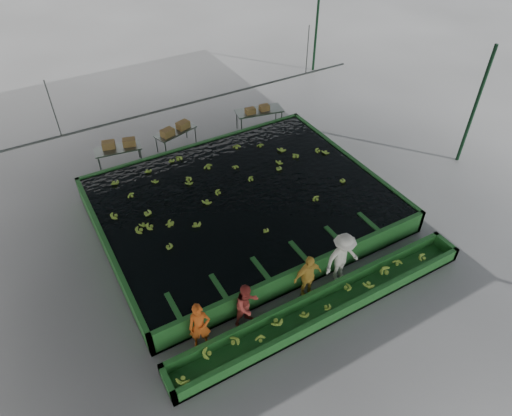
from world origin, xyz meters
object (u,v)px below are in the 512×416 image
sorting_trough (325,306)px  box_stack_left (120,146)px  worker_c (308,277)px  packing_table_mid (176,139)px  box_stack_right (257,112)px  worker_a (200,326)px  box_stack_mid (176,132)px  packing_table_left (120,157)px  flotation_tank (242,204)px  worker_d (342,258)px  packing_table_right (259,120)px  worker_b (247,305)px

sorting_trough → box_stack_left: size_ratio=7.45×
worker_c → packing_table_mid: 9.71m
worker_c → box_stack_right: (3.57, 9.17, 0.17)m
worker_a → box_stack_mid: worker_a is taller
packing_table_left → box_stack_mid: box_stack_mid is taller
flotation_tank → worker_a: 5.64m
sorting_trough → packing_table_mid: packing_table_mid is taller
sorting_trough → packing_table_left: size_ratio=5.34×
worker_c → packing_table_mid: (-0.26, 9.69, -0.39)m
worker_a → worker_c: 3.51m
flotation_tank → packing_table_left: 6.05m
sorting_trough → worker_d: (1.15, 0.80, 0.68)m
sorting_trough → worker_d: 1.56m
worker_a → packing_table_right: 11.75m
sorting_trough → box_stack_mid: bearing=92.1°
worker_d → packing_table_left: bearing=113.1°
worker_b → box_stack_mid: bearing=70.1°
box_stack_left → box_stack_right: box_stack_right is taller
worker_a → packing_table_mid: bearing=91.6°
packing_table_mid → box_stack_mid: 0.43m
flotation_tank → packing_table_left: bearing=119.4°
packing_table_left → worker_d: bearing=-66.7°
flotation_tank → packing_table_mid: 5.41m
sorting_trough → box_stack_left: 10.87m
sorting_trough → packing_table_mid: 10.50m
packing_table_mid → packing_table_right: (3.97, -0.44, 0.07)m
worker_c → worker_b: bearing=-179.1°
worker_c → box_stack_mid: 9.62m
packing_table_right → box_stack_left: box_stack_left is taller
worker_d → box_stack_mid: size_ratio=1.33×
flotation_tank → worker_a: worker_a is taller
packing_table_left → box_stack_mid: size_ratio=1.33×
worker_c → box_stack_left: worker_c is taller
flotation_tank → worker_d: size_ratio=5.36×
packing_table_mid → box_stack_left: bearing=-179.4°
worker_b → box_stack_left: worker_b is taller
box_stack_left → box_stack_right: size_ratio=1.17×
packing_table_right → packing_table_mid: bearing=173.7°
worker_b → box_stack_left: bearing=84.6°
flotation_tank → box_stack_right: bearing=54.8°
packing_table_left → packing_table_mid: bearing=2.8°
worker_b → box_stack_right: bearing=49.1°
flotation_tank → box_stack_mid: box_stack_mid is taller
box_stack_mid → flotation_tank: bearing=-85.8°
worker_a → packing_table_mid: size_ratio=0.88×
worker_c → packing_table_right: size_ratio=0.75×
worker_b → box_stack_left: 9.69m
packing_table_right → box_stack_right: box_stack_right is taller
flotation_tank → worker_b: 4.84m
packing_table_mid → box_stack_right: 3.90m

